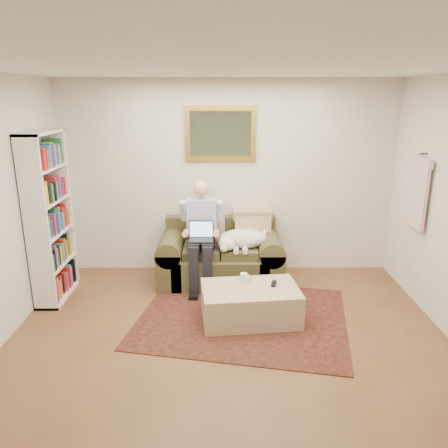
{
  "coord_description": "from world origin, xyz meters",
  "views": [
    {
      "loc": [
        -0.05,
        -3.33,
        2.4
      ],
      "look_at": [
        -0.04,
        1.51,
        0.95
      ],
      "focal_mm": 35.0,
      "sensor_mm": 36.0,
      "label": 1
    }
  ],
  "objects_px": {
    "ottoman": "(250,304)",
    "bookshelf": "(49,218)",
    "seated_man": "(201,236)",
    "sofa": "(221,261)",
    "laptop": "(201,235)",
    "sleeping_dog": "(243,239)",
    "coffee_mug": "(244,278)"
  },
  "relations": [
    {
      "from": "ottoman",
      "to": "bookshelf",
      "type": "distance_m",
      "value": 2.55
    },
    {
      "from": "seated_man",
      "to": "ottoman",
      "type": "bearing_deg",
      "value": -57.74
    },
    {
      "from": "sofa",
      "to": "laptop",
      "type": "relative_size",
      "value": 5.15
    },
    {
      "from": "sofa",
      "to": "bookshelf",
      "type": "xyz_separation_m",
      "value": [
        -2.01,
        -0.46,
        0.72
      ]
    },
    {
      "from": "laptop",
      "to": "bookshelf",
      "type": "relative_size",
      "value": 0.16
    },
    {
      "from": "sofa",
      "to": "sleeping_dog",
      "type": "height_order",
      "value": "sofa"
    },
    {
      "from": "sofa",
      "to": "sleeping_dog",
      "type": "relative_size",
      "value": 2.43
    },
    {
      "from": "seated_man",
      "to": "coffee_mug",
      "type": "bearing_deg",
      "value": -55.9
    },
    {
      "from": "sofa",
      "to": "sleeping_dog",
      "type": "bearing_deg",
      "value": -15.74
    },
    {
      "from": "sofa",
      "to": "coffee_mug",
      "type": "height_order",
      "value": "sofa"
    },
    {
      "from": "laptop",
      "to": "sleeping_dog",
      "type": "distance_m",
      "value": 0.55
    },
    {
      "from": "sleeping_dog",
      "to": "coffee_mug",
      "type": "bearing_deg",
      "value": -91.66
    },
    {
      "from": "laptop",
      "to": "sleeping_dog",
      "type": "relative_size",
      "value": 0.47
    },
    {
      "from": "seated_man",
      "to": "sleeping_dog",
      "type": "bearing_deg",
      "value": 7.13
    },
    {
      "from": "laptop",
      "to": "ottoman",
      "type": "height_order",
      "value": "laptop"
    },
    {
      "from": "sleeping_dog",
      "to": "bookshelf",
      "type": "xyz_separation_m",
      "value": [
        -2.3,
        -0.38,
        0.38
      ]
    },
    {
      "from": "seated_man",
      "to": "ottoman",
      "type": "xyz_separation_m",
      "value": [
        0.57,
        -0.91,
        -0.49
      ]
    },
    {
      "from": "sofa",
      "to": "sleeping_dog",
      "type": "xyz_separation_m",
      "value": [
        0.29,
        -0.08,
        0.34
      ]
    },
    {
      "from": "sofa",
      "to": "ottoman",
      "type": "bearing_deg",
      "value": -72.57
    },
    {
      "from": "seated_man",
      "to": "bookshelf",
      "type": "bearing_deg",
      "value": -170.05
    },
    {
      "from": "ottoman",
      "to": "sofa",
      "type": "bearing_deg",
      "value": 107.43
    },
    {
      "from": "sofa",
      "to": "bookshelf",
      "type": "distance_m",
      "value": 2.19
    },
    {
      "from": "coffee_mug",
      "to": "ottoman",
      "type": "bearing_deg",
      "value": -67.45
    },
    {
      "from": "sleeping_dog",
      "to": "coffee_mug",
      "type": "height_order",
      "value": "sleeping_dog"
    },
    {
      "from": "sleeping_dog",
      "to": "seated_man",
      "type": "bearing_deg",
      "value": -172.87
    },
    {
      "from": "coffee_mug",
      "to": "seated_man",
      "type": "bearing_deg",
      "value": 124.1
    },
    {
      "from": "seated_man",
      "to": "coffee_mug",
      "type": "height_order",
      "value": "seated_man"
    },
    {
      "from": "seated_man",
      "to": "bookshelf",
      "type": "distance_m",
      "value": 1.83
    },
    {
      "from": "sleeping_dog",
      "to": "coffee_mug",
      "type": "relative_size",
      "value": 6.63
    },
    {
      "from": "ottoman",
      "to": "bookshelf",
      "type": "xyz_separation_m",
      "value": [
        -2.34,
        0.6,
        0.81
      ]
    },
    {
      "from": "laptop",
      "to": "bookshelf",
      "type": "distance_m",
      "value": 1.81
    },
    {
      "from": "laptop",
      "to": "sofa",
      "type": "bearing_deg",
      "value": 41.02
    }
  ]
}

